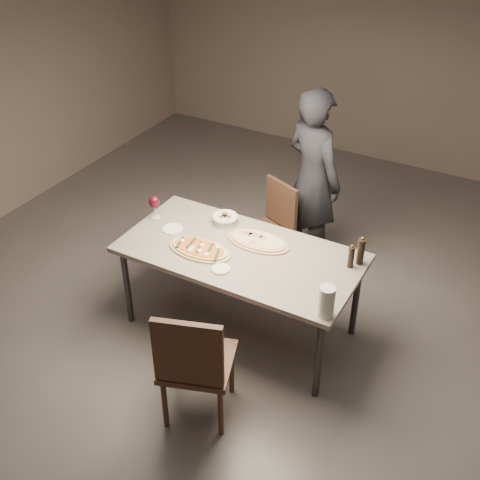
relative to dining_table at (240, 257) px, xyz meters
The scene contains 14 objects.
room 0.71m from the dining_table, ahead, with size 7.00×7.00×7.00m.
dining_table is the anchor object (origin of this frame).
zucchini_pizza 0.31m from the dining_table, 151.73° to the right, with size 0.51×0.28×0.05m.
ham_pizza 0.19m from the dining_table, 67.62° to the left, with size 0.50×0.28×0.04m.
bread_basket 0.42m from the dining_table, 136.03° to the left, with size 0.21×0.21×0.07m.
oil_dish 0.28m from the dining_table, 91.69° to the right, with size 0.13×0.13×0.02m.
pepper_mill_left 0.83m from the dining_table, 15.19° to the left, with size 0.05×0.05×0.19m.
pepper_mill_right 0.89m from the dining_table, 19.09° to the left, with size 0.06×0.06×0.23m.
carafe 0.92m from the dining_table, 23.31° to the right, with size 0.11×0.11×0.22m.
wine_glass 0.86m from the dining_table, behind, with size 0.09×0.09×0.20m.
side_plate 0.61m from the dining_table, behind, with size 0.16×0.16×0.01m.
chair_near 0.99m from the dining_table, 78.52° to the right, with size 0.58×0.58×0.97m.
chair_far 0.91m from the dining_table, 100.09° to the left, with size 0.52×0.52×0.84m.
diner 1.17m from the dining_table, 85.92° to the left, with size 0.61×0.40×1.66m, color black.
Camera 1 is at (1.78, -3.20, 3.33)m, focal length 45.00 mm.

